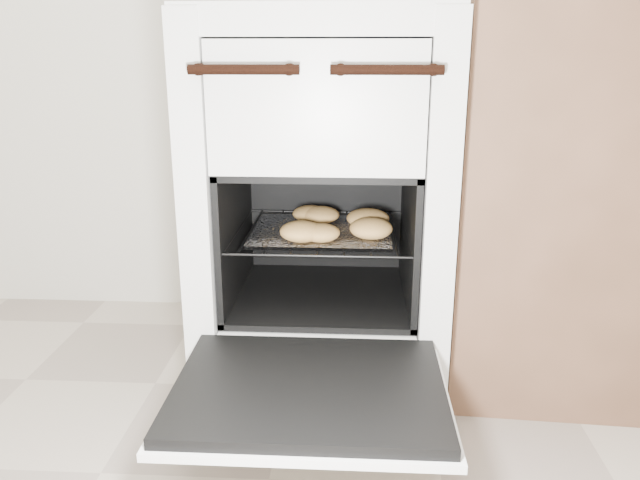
{
  "coord_description": "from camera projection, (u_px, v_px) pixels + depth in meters",
  "views": [
    {
      "loc": [
        0.16,
        -0.32,
        0.79
      ],
      "look_at": [
        0.08,
        1.04,
        0.38
      ],
      "focal_mm": 35.0,
      "sensor_mm": 36.0,
      "label": 1
    }
  ],
  "objects": [
    {
      "name": "oven_rack",
      "position": [
        322.0,
        231.0,
        1.5
      ],
      "size": [
        0.42,
        0.4,
        0.01
      ],
      "color": "black",
      "rests_on": "stove"
    },
    {
      "name": "baked_rolls",
      "position": [
        335.0,
        223.0,
        1.46
      ],
      "size": [
        0.29,
        0.29,
        0.05
      ],
      "color": "tan",
      "rests_on": "foil_sheet"
    },
    {
      "name": "foil_sheet",
      "position": [
        321.0,
        231.0,
        1.48
      ],
      "size": [
        0.32,
        0.29,
        0.01
      ],
      "primitive_type": "cube",
      "color": "silver",
      "rests_on": "oven_rack"
    },
    {
      "name": "oven_door",
      "position": [
        309.0,
        392.0,
        1.15
      ],
      "size": [
        0.51,
        0.4,
        0.04
      ],
      "color": "black",
      "rests_on": "stove"
    },
    {
      "name": "stove",
      "position": [
        323.0,
        205.0,
        1.54
      ],
      "size": [
        0.57,
        0.64,
        0.88
      ],
      "color": "silver",
      "rests_on": "ground"
    }
  ]
}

